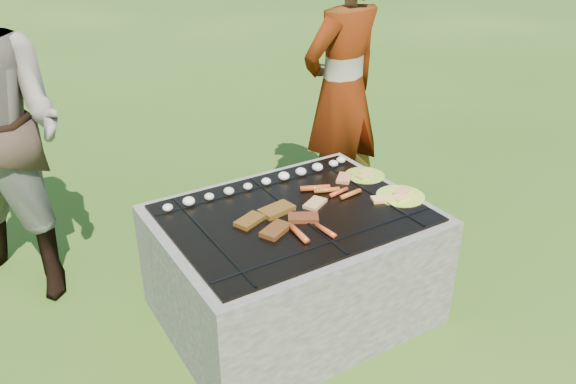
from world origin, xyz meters
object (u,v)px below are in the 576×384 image
plate_near (401,196)px  fire_pit (293,268)px  plate_far (365,176)px  cook (342,92)px

plate_near → fire_pit: bearing=165.1°
plate_far → cook: 0.72m
fire_pit → cook: bearing=41.9°
plate_far → plate_near: (0.00, -0.29, 0.00)m
fire_pit → plate_near: bearing=-14.9°
plate_near → cook: size_ratio=0.16×
plate_near → plate_far: bearing=90.1°
fire_pit → cook: 1.28m
plate_far → plate_near: plate_near is taller
plate_far → plate_near: size_ratio=0.96×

